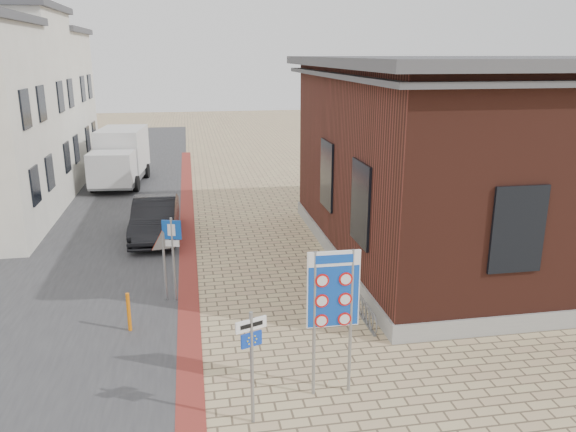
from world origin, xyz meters
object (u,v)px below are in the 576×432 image
object	(u,v)px
border_sign	(333,292)
essen_sign	(252,351)
bollard	(129,312)
sedan	(155,218)
parking_sign	(173,245)
box_truck	(120,157)

from	to	relation	value
border_sign	essen_sign	distance (m)	2.03
essen_sign	bollard	distance (m)	5.14
sedan	parking_sign	size ratio (longest dim) A/B	1.85
box_truck	bollard	xyz separation A→B (m)	(1.97, -17.59, -1.00)
box_truck	essen_sign	distance (m)	22.33
sedan	bollard	size ratio (longest dim) A/B	4.40
border_sign	essen_sign	xyz separation A→B (m)	(-1.75, -0.71, -0.76)
parking_sign	bollard	world-z (taller)	parking_sign
box_truck	parking_sign	size ratio (longest dim) A/B	2.33
box_truck	essen_sign	xyz separation A→B (m)	(4.67, -21.84, 0.02)
bollard	box_truck	bearing A→B (deg)	96.39
box_truck	border_sign	xyz separation A→B (m)	(6.41, -21.13, 0.78)
sedan	box_truck	bearing A→B (deg)	104.80
box_truck	bollard	size ratio (longest dim) A/B	5.51
box_truck	essen_sign	size ratio (longest dim) A/B	2.49
essen_sign	parking_sign	xyz separation A→B (m)	(-1.57, 5.96, 0.17)
sedan	bollard	distance (m)	7.79
border_sign	essen_sign	world-z (taller)	border_sign
box_truck	bollard	bearing A→B (deg)	-78.11
sedan	essen_sign	distance (m)	12.30
sedan	parking_sign	xyz separation A→B (m)	(0.83, -6.08, 0.94)
essen_sign	parking_sign	world-z (taller)	parking_sign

